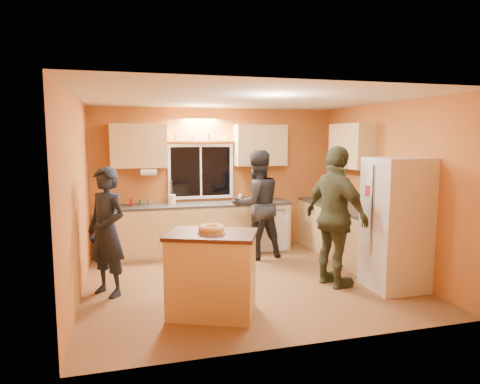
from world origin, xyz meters
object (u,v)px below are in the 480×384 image
object	(u,v)px
island	(212,273)
person_left	(107,232)
person_center	(257,205)
refrigerator	(396,224)
person_right	(336,217)

from	to	relation	value
island	person_left	distance (m)	1.58
person_left	person_center	bearing A→B (deg)	73.03
refrigerator	person_center	bearing A→B (deg)	125.14
refrigerator	person_center	distance (m)	2.38
person_center	person_left	bearing A→B (deg)	16.74
island	person_right	distance (m)	1.98
person_left	person_right	distance (m)	3.08
refrigerator	island	world-z (taller)	refrigerator
island	person_right	bearing A→B (deg)	38.01
island	person_right	size ratio (longest dim) A/B	0.61
person_center	person_right	distance (m)	1.76
island	person_center	world-z (taller)	person_center
island	person_left	xyz separation A→B (m)	(-1.19, 0.98, 0.35)
island	person_left	bearing A→B (deg)	163.18
person_center	person_right	xyz separation A→B (m)	(0.63, -1.65, 0.05)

